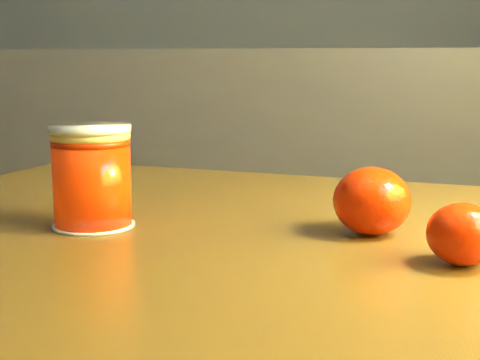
# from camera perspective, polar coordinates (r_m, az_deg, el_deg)

# --- Properties ---
(kitchen_counter) EXTENTS (3.15, 0.60, 0.90)m
(kitchen_counter) POSITION_cam_1_polar(r_m,az_deg,el_deg) (2.04, -17.64, -2.35)
(kitchen_counter) COLOR #46464A
(kitchen_counter) RESTS_ON ground
(table) EXTENTS (1.06, 0.83, 0.72)m
(table) POSITION_cam_1_polar(r_m,az_deg,el_deg) (0.62, 4.74, -13.47)
(table) COLOR brown
(table) RESTS_ON ground
(juice_glass) EXTENTS (0.08, 0.08, 0.10)m
(juice_glass) POSITION_cam_1_polar(r_m,az_deg,el_deg) (0.65, -12.52, 0.25)
(juice_glass) COLOR red
(juice_glass) RESTS_ON table
(orange_front) EXTENTS (0.07, 0.07, 0.06)m
(orange_front) POSITION_cam_1_polar(r_m,az_deg,el_deg) (0.62, 11.18, -1.76)
(orange_front) COLOR red
(orange_front) RESTS_ON table
(orange_back) EXTENTS (0.07, 0.07, 0.05)m
(orange_back) POSITION_cam_1_polar(r_m,az_deg,el_deg) (0.54, 18.46, -4.41)
(orange_back) COLOR red
(orange_back) RESTS_ON table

